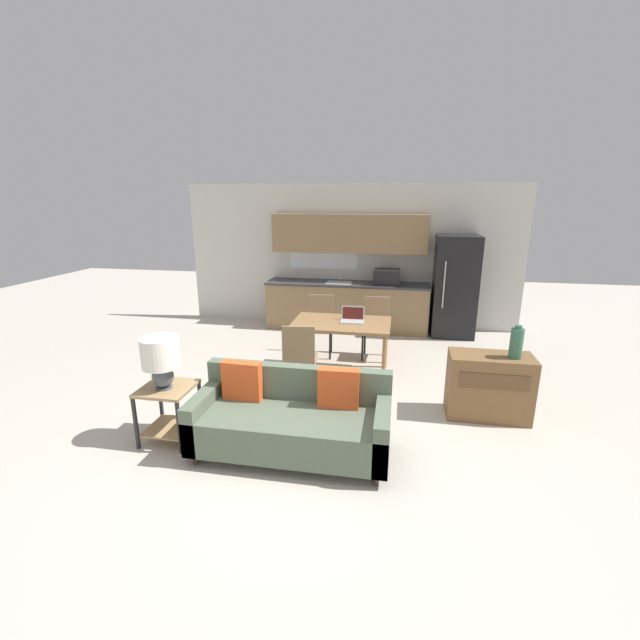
# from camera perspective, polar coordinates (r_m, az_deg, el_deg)

# --- Properties ---
(ground_plane) EXTENTS (20.00, 20.00, 0.00)m
(ground_plane) POSITION_cam_1_polar(r_m,az_deg,el_deg) (4.44, -3.66, -17.29)
(ground_plane) COLOR beige
(wall_back) EXTENTS (6.40, 0.07, 2.70)m
(wall_back) POSITION_cam_1_polar(r_m,az_deg,el_deg) (8.35, 3.93, 8.50)
(wall_back) COLOR silver
(wall_back) RESTS_ON ground_plane
(kitchen_counter) EXTENTS (3.06, 0.65, 2.15)m
(kitchen_counter) POSITION_cam_1_polar(r_m,az_deg,el_deg) (8.13, 3.77, 4.65)
(kitchen_counter) COLOR #8E704C
(kitchen_counter) RESTS_ON ground_plane
(refrigerator) EXTENTS (0.75, 0.70, 1.81)m
(refrigerator) POSITION_cam_1_polar(r_m,az_deg,el_deg) (8.05, 17.52, 4.28)
(refrigerator) COLOR black
(refrigerator) RESTS_ON ground_plane
(dining_table) EXTENTS (1.35, 0.87, 0.77)m
(dining_table) POSITION_cam_1_polar(r_m,az_deg,el_deg) (5.95, 2.86, -0.95)
(dining_table) COLOR olive
(dining_table) RESTS_ON ground_plane
(couch) EXTENTS (1.90, 0.80, 0.85)m
(couch) POSITION_cam_1_polar(r_m,az_deg,el_deg) (4.32, -3.70, -13.05)
(couch) COLOR #3D2D1E
(couch) RESTS_ON ground_plane
(side_table) EXTENTS (0.51, 0.51, 0.59)m
(side_table) POSITION_cam_1_polar(r_m,az_deg,el_deg) (4.73, -19.55, -10.51)
(side_table) COLOR tan
(side_table) RESTS_ON ground_plane
(table_lamp) EXTENTS (0.37, 0.37, 0.54)m
(table_lamp) POSITION_cam_1_polar(r_m,az_deg,el_deg) (4.51, -20.45, -4.68)
(table_lamp) COLOR #4C515B
(table_lamp) RESTS_ON side_table
(credenza) EXTENTS (0.91, 0.45, 0.74)m
(credenza) POSITION_cam_1_polar(r_m,az_deg,el_deg) (5.28, 21.57, -8.19)
(credenza) COLOR brown
(credenza) RESTS_ON ground_plane
(vase) EXTENTS (0.14, 0.14, 0.37)m
(vase) POSITION_cam_1_polar(r_m,az_deg,el_deg) (5.11, 24.71, -2.79)
(vase) COLOR #336047
(vase) RESTS_ON credenza
(dining_chair_far_right) EXTENTS (0.43, 0.43, 0.95)m
(dining_chair_far_right) POSITION_cam_1_polar(r_m,az_deg,el_deg) (6.73, 7.43, -0.65)
(dining_chair_far_right) COLOR #997A56
(dining_chair_far_right) RESTS_ON ground_plane
(dining_chair_near_left) EXTENTS (0.47, 0.47, 0.95)m
(dining_chair_near_left) POSITION_cam_1_polar(r_m,az_deg,el_deg) (5.38, -2.73, -4.85)
(dining_chair_near_left) COLOR #997A56
(dining_chair_near_left) RESTS_ON ground_plane
(dining_chair_far_left) EXTENTS (0.46, 0.46, 0.95)m
(dining_chair_far_left) POSITION_cam_1_polar(r_m,az_deg,el_deg) (6.80, 0.05, -0.35)
(dining_chair_far_left) COLOR #997A56
(dining_chair_far_left) RESTS_ON ground_plane
(laptop) EXTENTS (0.33, 0.26, 0.20)m
(laptop) POSITION_cam_1_polar(r_m,az_deg,el_deg) (5.97, 4.35, 0.29)
(laptop) COLOR #B7BABC
(laptop) RESTS_ON dining_table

